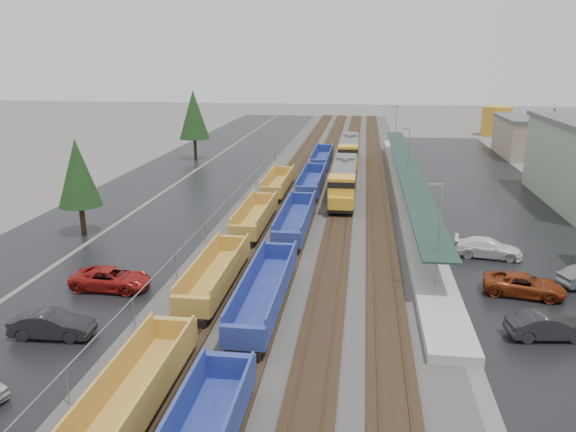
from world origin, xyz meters
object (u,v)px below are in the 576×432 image
parked_car_west_c (111,279)px  parked_car_east_a (548,326)px  parked_car_east_b (524,285)px  storage_tank (496,121)px  well_string_blue (283,250)px  locomotive_lead (344,181)px  well_string_yellow (216,276)px  parked_car_west_b (52,325)px  parked_car_east_c (488,248)px  locomotive_trail (349,151)px

parked_car_west_c → parked_car_east_a: 29.12m
parked_car_east_b → storage_tank: bearing=0.7°
well_string_blue → parked_car_west_c: 13.43m
locomotive_lead → well_string_blue: locomotive_lead is taller
well_string_yellow → parked_car_east_b: bearing=5.5°
storage_tank → parked_car_east_b: bearing=-100.6°
parked_car_east_b → parked_car_west_b: bearing=120.2°
parked_car_east_a → parked_car_east_c: bearing=-5.6°
locomotive_lead → well_string_yellow: size_ratio=0.25×
locomotive_lead → well_string_blue: bearing=-100.4°
storage_tank → parked_car_west_c: bearing=-117.2°
parked_car_west_b → parked_car_east_c: bearing=-61.1°
well_string_yellow → parked_car_west_c: bearing=-173.9°
parked_car_west_c → parked_car_west_b: bearing=177.6°
well_string_yellow → parked_car_east_a: bearing=-11.4°
locomotive_lead → parked_car_east_a: (13.37, -32.18, -1.46)m
parked_car_east_a → parked_car_west_c: bearing=75.0°
locomotive_trail → parked_car_east_a: size_ratio=3.89×
parked_car_west_b → parked_car_west_c: (0.38, 7.29, -0.01)m
parked_car_west_b → parked_car_east_c: 33.79m
parked_car_west_b → locomotive_lead: bearing=-27.0°
locomotive_trail → parked_car_west_c: locomotive_trail is taller
well_string_yellow → parked_car_east_b: 21.77m
storage_tank → parked_car_west_b: storage_tank is taller
locomotive_trail → well_string_yellow: bearing=-99.3°
well_string_yellow → parked_car_west_b: 11.33m
locomotive_lead → well_string_blue: size_ratio=0.18×
locomotive_trail → parked_car_west_c: bearing=-107.4°
locomotive_trail → parked_car_east_b: locomotive_trail is taller
parked_car_west_b → well_string_blue: bearing=-43.2°
locomotive_lead → parked_car_west_c: locomotive_lead is taller
locomotive_trail → parked_car_east_c: size_ratio=3.35×
locomotive_trail → parked_car_west_b: (-15.93, -56.98, -1.44)m
storage_tank → parked_car_west_b: size_ratio=1.24×
storage_tank → parked_car_east_c: 78.82m
locomotive_lead → storage_tank: storage_tank is taller
locomotive_lead → storage_tank: 65.87m
parked_car_west_c → well_string_yellow: bearing=-83.3°
locomotive_lead → parked_car_east_a: size_ratio=3.89×
well_string_yellow → parked_car_east_a: well_string_yellow is taller
storage_tank → parked_car_east_b: 86.19m
well_string_yellow → well_string_blue: bearing=56.5°
parked_car_west_b → parked_car_east_b: (29.59, 10.17, -0.04)m
parked_car_west_b → parked_car_east_a: 29.54m
parked_car_west_b → locomotive_trail: bearing=-18.7°
well_string_blue → storage_tank: (33.51, 80.73, 1.88)m
locomotive_lead → parked_car_east_a: locomotive_lead is taller
locomotive_trail → parked_car_east_b: bearing=-73.7°
parked_car_west_c → locomotive_trail: bearing=-16.8°
locomotive_lead → locomotive_trail: same height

